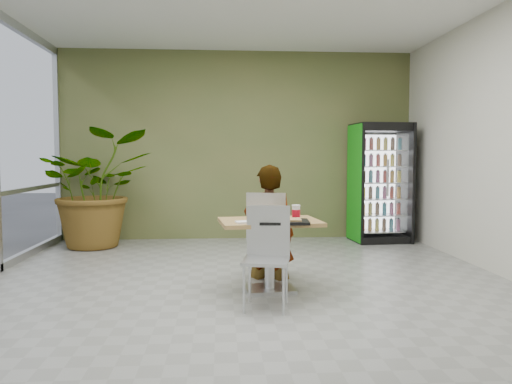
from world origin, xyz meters
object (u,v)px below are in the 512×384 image
at_px(soda_cup, 296,213).
at_px(beverage_fridge, 380,183).
at_px(seated_woman, 269,234).
at_px(chair_near, 267,248).
at_px(cafeteria_tray, 284,222).
at_px(dining_table, 270,240).
at_px(potted_plant, 97,188).
at_px(chair_far, 267,228).

xyz_separation_m(soda_cup, beverage_fridge, (1.86, 3.00, 0.15)).
xyz_separation_m(seated_woman, soda_cup, (0.22, -0.61, 0.32)).
distance_m(chair_near, seated_woman, 1.08).
distance_m(cafeteria_tray, beverage_fridge, 3.81).
height_order(dining_table, cafeteria_tray, cafeteria_tray).
distance_m(dining_table, seated_woman, 0.58).
distance_m(cafeteria_tray, potted_plant, 3.98).
relative_size(seated_woman, cafeteria_tray, 3.32).
bearing_deg(soda_cup, beverage_fridge, 58.18).
xyz_separation_m(dining_table, chair_near, (-0.07, -0.50, 0.01)).
bearing_deg(seated_woman, potted_plant, -28.27).
height_order(dining_table, soda_cup, soda_cup).
relative_size(soda_cup, beverage_fridge, 0.08).
height_order(soda_cup, potted_plant, potted_plant).
xyz_separation_m(chair_far, beverage_fridge, (2.11, 2.44, 0.39)).
bearing_deg(cafeteria_tray, chair_far, 96.80).
relative_size(seated_woman, soda_cup, 10.20).
height_order(cafeteria_tray, potted_plant, potted_plant).
relative_size(chair_far, cafeteria_tray, 2.06).
height_order(chair_far, cafeteria_tray, chair_far).
bearing_deg(beverage_fridge, soda_cup, -126.11).
bearing_deg(cafeteria_tray, potted_plant, 129.95).
height_order(beverage_fridge, potted_plant, beverage_fridge).
bearing_deg(chair_near, dining_table, 93.26).
bearing_deg(dining_table, cafeteria_tray, -66.12).
relative_size(chair_far, beverage_fridge, 0.51).
distance_m(chair_near, soda_cup, 0.64).
bearing_deg(soda_cup, chair_near, -126.71).
relative_size(seated_woman, beverage_fridge, 0.83).
bearing_deg(chair_near, cafeteria_tray, 62.28).
relative_size(soda_cup, cafeteria_tray, 0.33).
bearing_deg(seated_woman, chair_near, 97.00).
bearing_deg(chair_near, soda_cup, 64.85).
xyz_separation_m(dining_table, seated_woman, (0.05, 0.58, -0.03)).
relative_size(beverage_fridge, potted_plant, 1.07).
relative_size(dining_table, chair_near, 1.15).
distance_m(chair_near, cafeteria_tray, 0.37).
xyz_separation_m(dining_table, beverage_fridge, (2.13, 2.96, 0.44)).
bearing_deg(potted_plant, chair_far, -42.59).
bearing_deg(potted_plant, chair_near, -54.21).
bearing_deg(seated_woman, cafeteria_tray, 108.10).
distance_m(beverage_fridge, potted_plant, 4.57).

